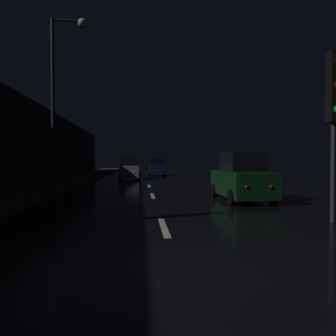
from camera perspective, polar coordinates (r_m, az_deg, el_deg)
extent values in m
cube|color=black|center=(29.04, -4.09, -2.07)|extent=(26.01, 84.00, 0.02)
cube|color=#38332B|center=(29.69, -17.34, -1.88)|extent=(4.40, 84.00, 0.15)
cube|color=#2D2B28|center=(27.02, -24.37, 4.50)|extent=(0.80, 63.00, 6.50)
cube|color=beige|center=(7.69, -0.79, -11.12)|extent=(0.16, 2.20, 0.01)
cube|color=beige|center=(14.51, -2.92, -5.29)|extent=(0.16, 2.20, 0.01)
cube|color=beige|center=(20.36, -3.60, -3.42)|extent=(0.16, 2.20, 0.01)
cylinder|color=#38383A|center=(9.27, 28.76, -0.75)|extent=(0.12, 0.12, 2.71)
cube|color=black|center=(9.48, 28.90, 13.30)|extent=(0.32, 0.35, 1.90)
cylinder|color=#2D2D30|center=(15.51, -20.94, 10.56)|extent=(0.16, 0.16, 8.38)
cylinder|color=#2D2D30|center=(16.54, -18.48, 24.97)|extent=(1.40, 0.10, 0.10)
sphere|color=beige|center=(16.37, -15.85, 24.86)|extent=(0.44, 0.44, 0.44)
cube|color=#A5A8AD|center=(28.30, -7.27, -0.64)|extent=(1.73, 4.03, 1.05)
cube|color=black|center=(28.43, -7.26, 1.25)|extent=(1.47, 2.01, 0.81)
cylinder|color=black|center=(26.89, -5.57, -1.66)|extent=(0.21, 0.61, 0.61)
cylinder|color=black|center=(26.95, -9.17, -1.66)|extent=(0.21, 0.61, 0.61)
cylinder|color=black|center=(29.71, -5.54, -1.38)|extent=(0.21, 0.61, 0.61)
cylinder|color=black|center=(29.76, -8.80, -1.39)|extent=(0.21, 0.61, 0.61)
sphere|color=white|center=(26.32, -6.38, -0.77)|extent=(0.17, 0.17, 0.17)
sphere|color=white|center=(26.35, -8.45, -0.77)|extent=(0.17, 0.17, 0.17)
sphere|color=red|center=(30.26, -6.24, -0.51)|extent=(0.17, 0.17, 0.17)
sphere|color=red|center=(30.29, -8.03, -0.52)|extent=(0.17, 0.17, 0.17)
cube|color=#0F3819|center=(13.26, 13.64, -2.81)|extent=(1.69, 3.94, 1.03)
cube|color=black|center=(13.09, 13.86, 1.12)|extent=(1.44, 1.97, 0.79)
cylinder|color=black|center=(14.38, 8.72, -4.18)|extent=(0.21, 0.60, 0.60)
cylinder|color=black|center=(14.86, 14.94, -4.03)|extent=(0.21, 0.60, 0.60)
cylinder|color=black|center=(11.74, 11.98, -5.41)|extent=(0.21, 0.60, 0.60)
cylinder|color=black|center=(12.32, 19.38, -5.13)|extent=(0.21, 0.60, 0.60)
sphere|color=slate|center=(14.97, 9.56, -2.34)|extent=(0.17, 0.17, 0.17)
sphere|color=slate|center=(15.23, 12.94, -2.29)|extent=(0.17, 0.17, 0.17)
sphere|color=red|center=(11.29, 14.59, -3.51)|extent=(0.17, 0.17, 0.17)
sphere|color=red|center=(11.64, 18.90, -3.40)|extent=(0.17, 0.17, 0.17)
cube|color=#141E51|center=(34.88, -2.12, -0.29)|extent=(1.71, 3.98, 1.04)
cube|color=black|center=(34.73, -2.11, 1.22)|extent=(1.45, 1.99, 0.80)
cylinder|color=black|center=(36.25, -3.56, -0.92)|extent=(0.21, 0.61, 0.61)
cylinder|color=black|center=(36.34, -0.92, -0.91)|extent=(0.21, 0.61, 0.61)
cylinder|color=black|center=(33.47, -3.42, -1.10)|extent=(0.21, 0.61, 0.61)
cylinder|color=black|center=(33.56, -0.56, -1.09)|extent=(0.21, 0.61, 0.61)
sphere|color=slate|center=(36.81, -3.01, -0.22)|extent=(0.17, 0.17, 0.17)
sphere|color=slate|center=(36.86, -1.55, -0.21)|extent=(0.17, 0.17, 0.17)
sphere|color=red|center=(32.91, -2.75, -0.38)|extent=(0.17, 0.17, 0.17)
sphere|color=red|center=(32.96, -1.12, -0.38)|extent=(0.17, 0.17, 0.17)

